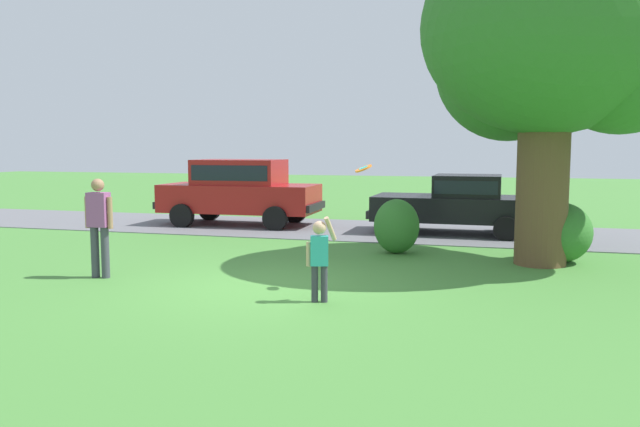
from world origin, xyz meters
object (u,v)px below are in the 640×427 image
Objects in this scene: frisbee at (363,168)px; child_thrower at (319,254)px; parked_sedan at (459,202)px; parked_suv at (240,189)px; adult_onlooker at (99,222)px; oak_tree_large at (551,43)px.

child_thrower is at bearing -112.01° from frisbee.
parked_sedan is 3.43× the size of child_thrower.
parked_suv is 2.72× the size of adult_onlooker.
frisbee is (-1.07, -6.99, 1.10)m from parked_sedan.
parked_sedan is at bearing 81.30° from frisbee.
parked_suv is at bearing 154.27° from oak_tree_large.
parked_sedan is 9.33m from adult_onlooker.
adult_onlooker is (-4.61, -0.41, -0.96)m from frisbee.
parked_sedan is (-1.89, 3.73, -3.42)m from oak_tree_large.
adult_onlooker is at bearing -127.49° from parked_sedan.
adult_onlooker is at bearing -174.91° from frisbee.
oak_tree_large reaches higher than child_thrower.
frisbee is at bearing 5.09° from adult_onlooker.
oak_tree_large is at bearing -25.73° from parked_suv.
parked_suv reaches higher than child_thrower.
adult_onlooker is (0.59, -7.60, -0.09)m from parked_suv.
oak_tree_large reaches higher than parked_sedan.
parked_suv reaches higher than adult_onlooker.
parked_sedan reaches higher than child_thrower.
adult_onlooker is at bearing -154.14° from oak_tree_large.
frisbee is 4.72m from adult_onlooker.
adult_onlooker is (-7.57, -3.67, -3.29)m from oak_tree_large.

